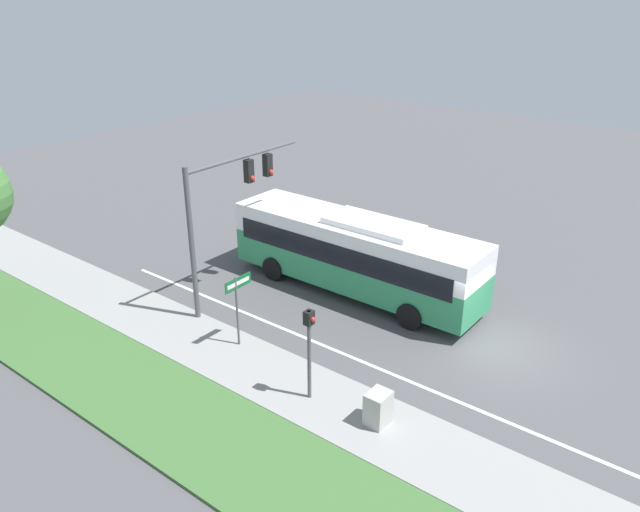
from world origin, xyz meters
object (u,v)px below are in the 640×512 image
object	(u,v)px
pedestrian_signal	(309,341)
utility_cabinet	(378,408)
signal_gantry	(226,200)
bus	(355,251)
street_sign	(238,299)

from	to	relation	value
pedestrian_signal	utility_cabinet	size ratio (longest dim) A/B	3.04
signal_gantry	bus	bearing A→B (deg)	-41.71
street_sign	pedestrian_signal	bearing A→B (deg)	-103.11
pedestrian_signal	street_sign	bearing A→B (deg)	76.89
bus	street_sign	distance (m)	6.05
bus	utility_cabinet	world-z (taller)	bus
signal_gantry	street_sign	bearing A→B (deg)	-130.24
pedestrian_signal	signal_gantry	bearing A→B (deg)	64.33
bus	street_sign	world-z (taller)	bus
signal_gantry	utility_cabinet	world-z (taller)	signal_gantry
bus	signal_gantry	distance (m)	5.63
street_sign	signal_gantry	bearing A→B (deg)	49.76
pedestrian_signal	utility_cabinet	bearing A→B (deg)	-83.72
signal_gantry	street_sign	distance (m)	4.20
bus	signal_gantry	world-z (taller)	signal_gantry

